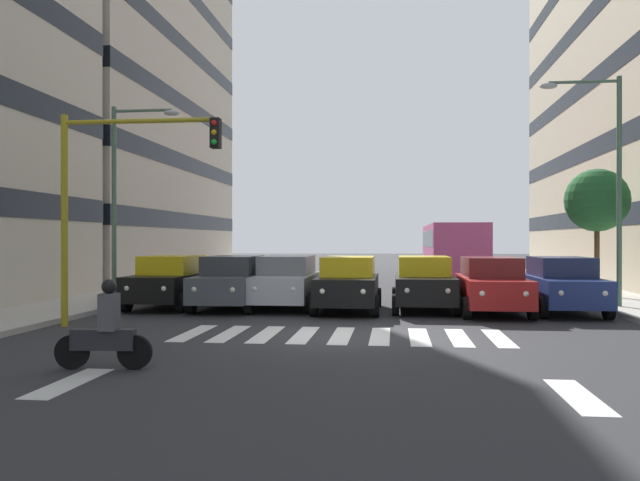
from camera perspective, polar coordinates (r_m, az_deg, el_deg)
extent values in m
plane|color=#2D2D30|center=(15.39, 1.93, -8.36)|extent=(180.00, 180.00, 0.00)
cube|color=beige|center=(41.88, -17.84, 17.75)|extent=(9.18, 20.64, 29.95)
cube|color=black|center=(39.92, -17.83, 1.61)|extent=(9.22, 20.68, 0.90)
cube|color=black|center=(40.15, -17.83, 6.36)|extent=(9.22, 20.68, 0.90)
cube|color=black|center=(40.64, -17.84, 11.03)|extent=(9.22, 20.68, 0.90)
cube|color=black|center=(41.41, -17.84, 15.56)|extent=(9.22, 20.68, 0.90)
cube|color=silver|center=(15.52, 15.44, -8.27)|extent=(0.45, 2.80, 0.01)
cube|color=silver|center=(15.41, 12.09, -8.33)|extent=(0.45, 2.80, 0.01)
cube|color=silver|center=(15.35, 8.71, -8.36)|extent=(0.45, 2.80, 0.01)
cube|color=silver|center=(15.34, 5.32, -8.37)|extent=(0.45, 2.80, 0.01)
cube|color=silver|center=(15.39, 1.93, -8.34)|extent=(0.45, 2.80, 0.01)
cube|color=silver|center=(15.49, -1.43, -8.29)|extent=(0.45, 2.80, 0.01)
cube|color=silver|center=(15.63, -4.73, -8.21)|extent=(0.45, 2.80, 0.01)
cube|color=silver|center=(15.83, -7.96, -8.10)|extent=(0.45, 2.80, 0.01)
cube|color=silver|center=(16.08, -11.10, -7.98)|extent=(0.45, 2.80, 0.01)
cube|color=silver|center=(10.27, 21.75, -12.59)|extent=(0.50, 2.20, 0.01)
cube|color=silver|center=(11.15, -21.15, -11.58)|extent=(0.50, 2.20, 0.01)
cube|color=navy|center=(21.14, 20.53, -4.10)|extent=(1.80, 4.40, 0.80)
cube|color=#1D2547|center=(21.29, 20.40, -2.18)|extent=(1.58, 2.46, 0.60)
cylinder|color=black|center=(20.02, 24.05, -5.48)|extent=(0.22, 0.64, 0.64)
cylinder|color=black|center=(19.56, 18.99, -5.61)|extent=(0.22, 0.64, 0.64)
cylinder|color=black|center=(22.80, 21.85, -4.80)|extent=(0.22, 0.64, 0.64)
cylinder|color=black|center=(22.39, 17.38, -4.89)|extent=(0.22, 0.64, 0.64)
sphere|color=white|center=(19.22, 23.76, -4.28)|extent=(0.18, 0.18, 0.18)
sphere|color=white|center=(18.91, 20.41, -4.34)|extent=(0.18, 0.18, 0.18)
cube|color=maroon|center=(20.34, 14.88, -4.26)|extent=(1.80, 4.40, 0.80)
cube|color=maroon|center=(20.50, 14.79, -2.26)|extent=(1.58, 2.46, 0.60)
cylinder|color=black|center=(19.11, 18.19, -5.74)|extent=(0.22, 0.64, 0.64)
cylinder|color=black|center=(18.83, 12.80, -5.83)|extent=(0.22, 0.64, 0.64)
cylinder|color=black|center=(21.95, 16.66, -4.99)|extent=(0.22, 0.64, 0.64)
cylinder|color=black|center=(21.71, 11.96, -5.04)|extent=(0.22, 0.64, 0.64)
sphere|color=white|center=(18.32, 17.64, -4.49)|extent=(0.18, 0.18, 0.18)
sphere|color=white|center=(18.14, 14.06, -4.53)|extent=(0.18, 0.18, 0.18)
cube|color=black|center=(20.93, 9.13, -4.13)|extent=(1.80, 4.40, 0.80)
cube|color=yellow|center=(21.09, 9.10, -2.20)|extent=(1.58, 2.46, 0.60)
cylinder|color=black|center=(19.58, 11.96, -5.60)|extent=(0.22, 0.64, 0.64)
cylinder|color=black|center=(19.49, 6.66, -5.62)|extent=(0.22, 0.64, 0.64)
cylinder|color=black|center=(22.46, 11.26, -4.87)|extent=(0.22, 0.64, 0.64)
cylinder|color=black|center=(22.38, 6.65, -4.89)|extent=(0.22, 0.64, 0.64)
sphere|color=white|center=(18.82, 11.18, -4.36)|extent=(0.18, 0.18, 0.18)
sphere|color=white|center=(18.76, 7.66, -4.38)|extent=(0.18, 0.18, 0.18)
cube|color=black|center=(20.43, 2.49, -4.24)|extent=(1.80, 4.40, 0.80)
cube|color=yellow|center=(20.59, 2.53, -2.25)|extent=(1.58, 2.46, 0.60)
cylinder|color=black|center=(18.98, 4.90, -5.78)|extent=(0.22, 0.64, 0.64)
cylinder|color=black|center=(19.11, -0.53, -5.74)|extent=(0.22, 0.64, 0.64)
cylinder|color=black|center=(21.87, 5.12, -5.00)|extent=(0.22, 0.64, 0.64)
cylinder|color=black|center=(21.98, 0.41, -4.98)|extent=(0.22, 0.64, 0.64)
sphere|color=white|center=(18.25, 3.82, -4.50)|extent=(0.18, 0.18, 0.18)
sphere|color=white|center=(18.34, 0.21, -4.48)|extent=(0.18, 0.18, 0.18)
cube|color=#B2B7BC|center=(21.24, -3.00, -4.07)|extent=(1.80, 4.40, 0.80)
cube|color=slate|center=(21.39, -2.91, -2.16)|extent=(1.58, 2.46, 0.60)
cylinder|color=black|center=(19.70, -1.11, -5.56)|extent=(0.22, 0.64, 0.64)
cylinder|color=black|center=(20.02, -6.24, -5.47)|extent=(0.22, 0.64, 0.64)
cylinder|color=black|center=(22.57, -0.13, -4.84)|extent=(0.22, 0.64, 0.64)
cylinder|color=black|center=(22.85, -4.63, -4.78)|extent=(0.22, 0.64, 0.64)
sphere|color=white|center=(19.02, -2.36, -4.31)|extent=(0.18, 0.18, 0.18)
sphere|color=white|center=(19.23, -5.76, -4.27)|extent=(0.18, 0.18, 0.18)
cube|color=#474C51|center=(21.29, -7.76, -4.06)|extent=(1.80, 4.40, 0.80)
cube|color=#343639|center=(21.45, -7.63, -2.16)|extent=(1.58, 2.46, 0.60)
cylinder|color=black|center=(19.71, -6.26, -5.56)|extent=(0.22, 0.64, 0.64)
cylinder|color=black|center=(20.19, -11.27, -5.43)|extent=(0.22, 0.64, 0.64)
cylinder|color=black|center=(22.54, -4.62, -4.85)|extent=(0.22, 0.64, 0.64)
cylinder|color=black|center=(22.96, -9.05, -4.76)|extent=(0.22, 0.64, 0.64)
sphere|color=white|center=(19.07, -7.68, -4.30)|extent=(0.18, 0.18, 0.18)
sphere|color=white|center=(19.38, -10.99, -4.23)|extent=(0.18, 0.18, 0.18)
cube|color=black|center=(22.10, -13.03, -3.91)|extent=(1.80, 4.40, 0.80)
cube|color=yellow|center=(22.25, -12.86, -2.08)|extent=(1.58, 2.46, 0.60)
cylinder|color=black|center=(20.47, -12.01, -5.35)|extent=(0.22, 0.64, 0.64)
cylinder|color=black|center=(21.11, -16.67, -5.19)|extent=(0.22, 0.64, 0.64)
cylinder|color=black|center=(23.23, -9.73, -4.71)|extent=(0.22, 0.64, 0.64)
cylinder|color=black|center=(23.80, -13.91, -4.59)|extent=(0.22, 0.64, 0.64)
sphere|color=white|center=(19.88, -13.54, -4.13)|extent=(0.18, 0.18, 0.18)
sphere|color=white|center=(20.30, -16.61, -4.04)|extent=(0.18, 0.18, 0.18)
cube|color=#DB5193|center=(33.67, 11.55, -0.79)|extent=(2.50, 10.50, 2.50)
cube|color=black|center=(33.67, 11.55, 0.15)|extent=(2.52, 9.87, 0.80)
cylinder|color=black|center=(30.21, 14.52, -3.26)|extent=(0.28, 1.00, 1.00)
cylinder|color=black|center=(29.97, 9.78, -3.28)|extent=(0.28, 1.00, 1.00)
cylinder|color=black|center=(36.97, 13.05, -2.65)|extent=(0.28, 1.00, 1.00)
cylinder|color=black|center=(36.77, 9.17, -2.66)|extent=(0.28, 1.00, 1.00)
cylinder|color=black|center=(12.22, -20.97, -9.14)|extent=(0.61, 0.15, 0.60)
cylinder|color=black|center=(11.85, -15.98, -9.43)|extent=(0.61, 0.15, 0.60)
cube|color=#232328|center=(11.99, -18.52, -8.26)|extent=(1.12, 0.33, 0.36)
cube|color=#4C4C51|center=(11.89, -18.06, -5.99)|extent=(0.31, 0.38, 0.64)
sphere|color=black|center=(11.85, -18.06, -3.88)|extent=(0.26, 0.26, 0.26)
cylinder|color=#AD991E|center=(18.12, -21.56, 1.63)|extent=(0.18, 0.18, 5.50)
cylinder|color=#AD991E|center=(17.52, -15.64, 10.08)|extent=(4.04, 0.12, 0.12)
cube|color=black|center=(16.81, -9.17, 9.29)|extent=(0.24, 0.28, 0.76)
sphere|color=red|center=(16.71, -9.31, 10.19)|extent=(0.14, 0.14, 0.14)
sphere|color=orange|center=(16.67, -9.31, 9.37)|extent=(0.14, 0.14, 0.14)
sphere|color=green|center=(16.63, -9.31, 8.56)|extent=(0.14, 0.14, 0.14)
cylinder|color=#4C6B56|center=(22.63, 24.82, 3.96)|extent=(0.16, 0.16, 7.28)
cylinder|color=#4C6B56|center=(22.82, 22.17, 12.80)|extent=(2.17, 0.10, 0.10)
ellipsoid|color=#B7BCC1|center=(22.54, 19.45, 12.70)|extent=(0.56, 0.28, 0.20)
cylinder|color=#4C6B56|center=(23.28, -17.67, 3.08)|extent=(0.16, 0.16, 6.65)
cylinder|color=#4C6B56|center=(23.27, -15.33, 10.96)|extent=(2.05, 0.10, 0.10)
ellipsoid|color=#B7BCC1|center=(22.90, -12.90, 10.89)|extent=(0.56, 0.28, 0.20)
cylinder|color=#513823|center=(26.83, 23.18, -1.34)|extent=(0.20, 0.20, 2.89)
sphere|color=#235B2D|center=(26.87, 23.18, 3.28)|extent=(2.40, 2.40, 2.40)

